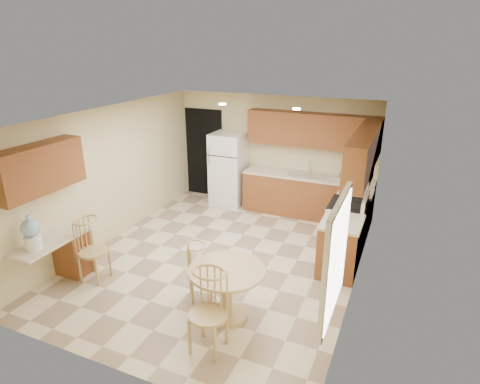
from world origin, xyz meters
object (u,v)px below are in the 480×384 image
at_px(refrigerator, 229,169).
at_px(stove, 346,227).
at_px(dining_table, 227,286).
at_px(chair_desk, 87,247).
at_px(chair_table_a, 197,269).
at_px(water_crock, 31,234).
at_px(chair_table_b, 203,310).

relative_size(refrigerator, stove, 1.52).
bearing_deg(dining_table, chair_desk, -178.32).
relative_size(dining_table, chair_table_a, 1.18).
xyz_separation_m(stove, chair_table_a, (-1.70, -2.39, 0.06)).
distance_m(dining_table, chair_desk, 2.33).
height_order(chair_desk, water_crock, water_crock).
distance_m(dining_table, chair_table_b, 0.77).
bearing_deg(chair_table_a, refrigerator, 162.12).
height_order(stove, dining_table, stove).
xyz_separation_m(dining_table, chair_table_a, (-0.55, 0.17, 0.03)).
xyz_separation_m(chair_table_b, chair_desk, (-2.37, 0.68, -0.02)).
distance_m(dining_table, chair_table_a, 0.58).
bearing_deg(chair_table_b, chair_table_a, -56.41).
height_order(chair_table_b, water_crock, water_crock).
bearing_deg(chair_table_a, chair_desk, -118.36).
bearing_deg(dining_table, chair_table_a, 163.11).
xyz_separation_m(dining_table, chair_table_b, (0.05, -0.75, 0.15)).
bearing_deg(dining_table, stove, 65.75).
distance_m(chair_table_b, water_crock, 2.85).
bearing_deg(chair_desk, stove, 123.67).
bearing_deg(refrigerator, chair_desk, -98.87).
xyz_separation_m(chair_desk, water_crock, (-0.45, -0.55, 0.39)).
relative_size(chair_desk, water_crock, 1.93).
bearing_deg(chair_desk, chair_table_a, 94.17).
xyz_separation_m(stove, chair_table_b, (-1.10, -3.31, 0.18)).
relative_size(chair_table_b, chair_desk, 1.04).
bearing_deg(water_crock, chair_desk, 50.56).
bearing_deg(stove, refrigerator, 157.01).
distance_m(dining_table, water_crock, 2.89).
height_order(dining_table, chair_table_b, chair_table_b).
distance_m(chair_desk, water_crock, 0.81).
bearing_deg(stove, water_crock, -141.07).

